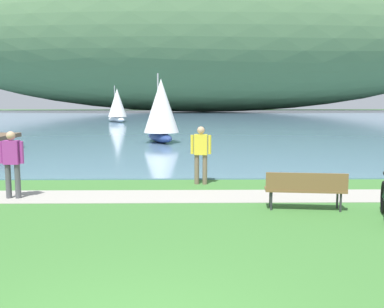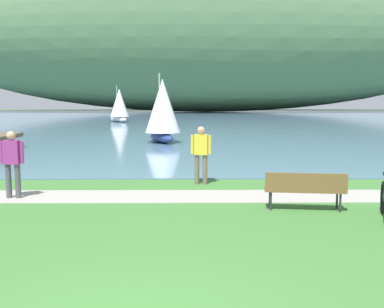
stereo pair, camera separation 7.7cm
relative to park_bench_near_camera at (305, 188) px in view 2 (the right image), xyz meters
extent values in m
cube|color=#5B7F9E|center=(-3.30, 43.79, -0.50)|extent=(180.00, 80.00, 0.04)
ellipsoid|color=#4C7047|center=(0.59, 73.72, 13.44)|extent=(105.86, 28.00, 27.83)
cube|color=#A39E93|center=(-3.30, 1.43, -0.52)|extent=(60.00, 1.50, 0.01)
cube|color=brown|center=(0.01, 0.08, -0.07)|extent=(1.84, 0.69, 0.05)
cube|color=brown|center=(-0.02, -0.13, 0.15)|extent=(1.79, 0.26, 0.40)
cylinder|color=#2D2D33|center=(-0.73, 0.34, -0.30)|extent=(0.05, 0.05, 0.45)
cylinder|color=#2D2D33|center=(0.79, 0.15, -0.30)|extent=(0.05, 0.05, 0.45)
cylinder|color=#2D2D33|center=(-0.77, 0.00, -0.30)|extent=(0.05, 0.05, 0.45)
cylinder|color=#2D2D33|center=(0.75, -0.18, -0.30)|extent=(0.05, 0.05, 0.45)
torus|color=black|center=(1.65, -0.28, -0.16)|extent=(0.30, 0.70, 0.72)
cylinder|color=#1E8C4C|center=(1.58, -0.48, -0.15)|extent=(0.17, 0.41, 0.05)
cylinder|color=#1E8C4C|center=(1.59, -0.44, 0.11)|extent=(0.15, 0.36, 0.56)
cylinder|color=#72604C|center=(-2.38, 3.10, -0.08)|extent=(0.14, 0.14, 0.88)
cylinder|color=#72604C|center=(-2.15, 3.07, -0.08)|extent=(0.14, 0.14, 0.88)
cube|color=yellow|center=(-2.26, 3.09, 0.66)|extent=(0.41, 0.27, 0.60)
sphere|color=tan|center=(-2.26, 3.09, 1.08)|extent=(0.22, 0.22, 0.22)
cylinder|color=yellow|center=(-2.52, 3.12, 0.66)|extent=(0.09, 0.09, 0.56)
cylinder|color=yellow|center=(-2.01, 3.05, 0.66)|extent=(0.09, 0.09, 0.56)
cylinder|color=#4C4C51|center=(-7.20, 1.27, -0.08)|extent=(0.14, 0.14, 0.88)
cylinder|color=#4C4C51|center=(-6.96, 1.26, -0.08)|extent=(0.14, 0.14, 0.88)
cube|color=#9E338C|center=(-7.08, 1.27, 0.66)|extent=(0.39, 0.23, 0.60)
sphere|color=tan|center=(-7.08, 1.27, 1.08)|extent=(0.22, 0.22, 0.22)
cylinder|color=#9E338C|center=(-7.34, 1.28, 0.66)|extent=(0.09, 0.09, 0.56)
cylinder|color=#9E338C|center=(-6.82, 1.26, 0.66)|extent=(0.09, 0.09, 0.56)
ellipsoid|color=navy|center=(-4.19, 15.32, -0.19)|extent=(2.07, 3.44, 0.58)
cylinder|color=#B2B2B2|center=(-4.28, 15.57, 1.77)|extent=(0.08, 0.08, 3.33)
cone|color=white|center=(-4.08, 15.03, 1.60)|extent=(2.56, 2.56, 3.00)
ellipsoid|color=white|center=(-10.11, 37.33, -0.19)|extent=(2.65, 3.23, 0.58)
cylinder|color=#B2B2B2|center=(-10.26, 37.54, 1.74)|extent=(0.08, 0.08, 3.29)
cone|color=white|center=(-9.93, 37.08, 1.58)|extent=(2.72, 2.72, 2.96)
cylinder|color=brown|center=(-11.34, 11.79, -0.22)|extent=(0.20, 0.20, 0.60)
camera|label=1|loc=(-2.72, -9.71, 2.00)|focal=41.07mm
camera|label=2|loc=(-2.64, -9.71, 2.00)|focal=41.07mm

